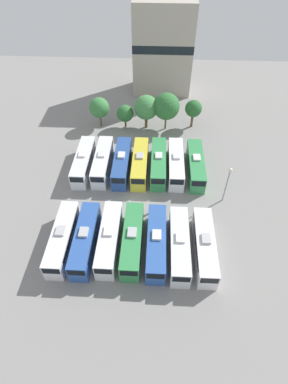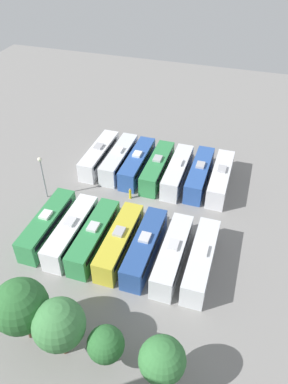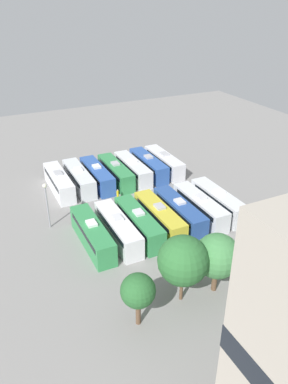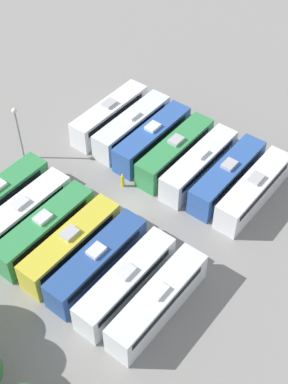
{
  "view_description": "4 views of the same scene",
  "coord_description": "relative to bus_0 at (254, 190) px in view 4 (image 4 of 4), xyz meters",
  "views": [
    {
      "loc": [
        2.87,
        -32.3,
        36.06
      ],
      "look_at": [
        1.17,
        1.35,
        1.5
      ],
      "focal_mm": 28.0,
      "sensor_mm": 36.0,
      "label": 1
    },
    {
      "loc": [
        -12.38,
        37.73,
        34.93
      ],
      "look_at": [
        -0.3,
        -0.3,
        2.9
      ],
      "focal_mm": 35.0,
      "sensor_mm": 36.0,
      "label": 2
    },
    {
      "loc": [
        21.46,
        47.55,
        29.15
      ],
      "look_at": [
        -1.36,
        0.37,
        1.5
      ],
      "focal_mm": 35.0,
      "sensor_mm": 36.0,
      "label": 3
    },
    {
      "loc": [
        -24.28,
        28.44,
        40.95
      ],
      "look_at": [
        -1.13,
        -1.1,
        1.81
      ],
      "focal_mm": 50.0,
      "sensor_mm": 36.0,
      "label": 4
    }
  ],
  "objects": [
    {
      "name": "ground_plane",
      "position": [
        9.71,
        8.33,
        -1.74
      ],
      "size": [
        116.8,
        116.8,
        0.0
      ],
      "primitive_type": "plane",
      "color": "gray"
    },
    {
      "name": "bus_0",
      "position": [
        0.0,
        0.0,
        0.0
      ],
      "size": [
        2.58,
        11.28,
        3.52
      ],
      "color": "silver",
      "rests_on": "ground_plane"
    },
    {
      "name": "bus_1",
      "position": [
        3.19,
        -0.07,
        0.0
      ],
      "size": [
        2.58,
        11.28,
        3.52
      ],
      "color": "#2D56A8",
      "rests_on": "ground_plane"
    },
    {
      "name": "bus_2",
      "position": [
        6.52,
        0.3,
        0.0
      ],
      "size": [
        2.58,
        11.28,
        3.52
      ],
      "color": "silver",
      "rests_on": "ground_plane"
    },
    {
      "name": "bus_3",
      "position": [
        9.74,
        0.2,
        0.0
      ],
      "size": [
        2.58,
        11.28,
        3.52
      ],
      "color": "#338C4C",
      "rests_on": "ground_plane"
    },
    {
      "name": "bus_4",
      "position": [
        13.08,
        -0.03,
        0.0
      ],
      "size": [
        2.58,
        11.28,
        3.52
      ],
      "color": "#2D56A8",
      "rests_on": "ground_plane"
    },
    {
      "name": "bus_5",
      "position": [
        16.23,
        -0.29,
        0.0
      ],
      "size": [
        2.58,
        11.28,
        3.52
      ],
      "color": "silver",
      "rests_on": "ground_plane"
    },
    {
      "name": "bus_6",
      "position": [
        19.66,
        -0.29,
        0.0
      ],
      "size": [
        2.58,
        11.28,
        3.52
      ],
      "color": "white",
      "rests_on": "ground_plane"
    },
    {
      "name": "bus_7",
      "position": [
        -0.25,
        16.6,
        0.0
      ],
      "size": [
        2.58,
        11.28,
        3.52
      ],
      "color": "silver",
      "rests_on": "ground_plane"
    },
    {
      "name": "bus_8",
      "position": [
        3.11,
        16.78,
        0.0
      ],
      "size": [
        2.58,
        11.28,
        3.52
      ],
      "color": "silver",
      "rests_on": "ground_plane"
    },
    {
      "name": "bus_9",
      "position": [
        6.57,
        16.68,
        0.0
      ],
      "size": [
        2.58,
        11.28,
        3.52
      ],
      "color": "#284C93",
      "rests_on": "ground_plane"
    },
    {
      "name": "bus_10",
      "position": [
        9.8,
        16.68,
        0.0
      ],
      "size": [
        2.58,
        11.28,
        3.52
      ],
      "color": "gold",
      "rests_on": "ground_plane"
    },
    {
      "name": "bus_11",
      "position": [
        13.08,
        16.87,
        0.0
      ],
      "size": [
        2.58,
        11.28,
        3.52
      ],
      "color": "#338C4C",
      "rests_on": "ground_plane"
    },
    {
      "name": "bus_12",
      "position": [
        16.16,
        16.9,
        0.0
      ],
      "size": [
        2.58,
        11.28,
        3.52
      ],
      "color": "white",
      "rests_on": "ground_plane"
    },
    {
      "name": "bus_13",
      "position": [
        19.64,
        16.67,
        0.0
      ],
      "size": [
        2.58,
        11.28,
        3.52
      ],
      "color": "#338C4C",
      "rests_on": "ground_plane"
    },
    {
      "name": "worker_person",
      "position": [
        11.99,
        6.55,
        -0.93
      ],
      "size": [
        0.36,
        0.36,
        1.75
      ],
      "color": "gold",
      "rests_on": "ground_plane"
    },
    {
      "name": "light_pole",
      "position": [
        23.72,
        9.94,
        3.0
      ],
      "size": [
        0.6,
        0.6,
        6.87
      ],
      "color": "gray",
      "rests_on": "ground_plane"
    }
  ]
}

